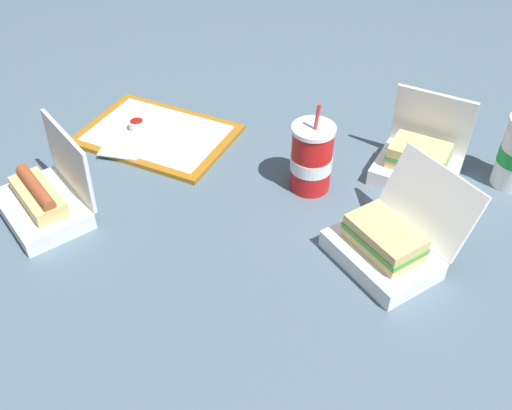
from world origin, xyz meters
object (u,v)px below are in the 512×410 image
Objects in this scene: ketchup_cup at (137,125)px; clamshell_sandwich_right at (387,243)px; clamshell_hotdog_center at (45,200)px; plastic_fork at (156,116)px; food_tray at (157,135)px; clamshell_sandwich_back at (418,161)px; soda_cup_front at (312,158)px.

clamshell_sandwich_right is at bearing -19.94° from ketchup_cup.
clamshell_sandwich_right is (0.70, 0.10, 0.00)m from clamshell_hotdog_center.
ketchup_cup is 0.36× the size of plastic_fork.
food_tray is 0.08m from plastic_fork.
clamshell_hotdog_center is 0.82m from clamshell_sandwich_back.
clamshell_sandwich_back is at bearing 3.73° from ketchup_cup.
plastic_fork is at bearing 73.68° from ketchup_cup.
ketchup_cup is 0.48m from soda_cup_front.
clamshell_sandwich_right is at bearing -94.80° from clamshell_sandwich_back.
soda_cup_front is (0.42, -0.07, 0.07)m from food_tray.
plastic_fork reaches higher than food_tray.
food_tray is 0.43m from soda_cup_front.
clamshell_hotdog_center is (-0.09, -0.34, 0.04)m from food_tray.
ketchup_cup is at bearing 171.84° from soda_cup_front.
soda_cup_front is at bearing -8.16° from ketchup_cup.
plastic_fork is 0.72m from clamshell_sandwich_right.
clamshell_sandwich_back is at bearing 3.97° from food_tray.
clamshell_hotdog_center is at bearing -83.34° from plastic_fork.
food_tray is at bearing 158.36° from clamshell_sandwich_right.
food_tray is 9.95× the size of ketchup_cup.
ketchup_cup is at bearing 160.06° from clamshell_sandwich_right.
clamshell_sandwich_back is at bearing 12.27° from plastic_fork.
plastic_fork is (-0.04, 0.07, 0.01)m from food_tray.
ketchup_cup is 0.15× the size of clamshell_hotdog_center.
food_tray is 3.62× the size of plastic_fork.
food_tray is 1.36× the size of clamshell_sandwich_right.
plastic_fork is at bearing 163.40° from soda_cup_front.
clamshell_hotdog_center is 1.28× the size of clamshell_sandwich_back.
plastic_fork is 0.41m from clamshell_hotdog_center.
ketchup_cup is 0.71m from clamshell_sandwich_right.
food_tray is at bearing -47.79° from plastic_fork.
soda_cup_front is (-0.20, 0.18, 0.03)m from clamshell_sandwich_right.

